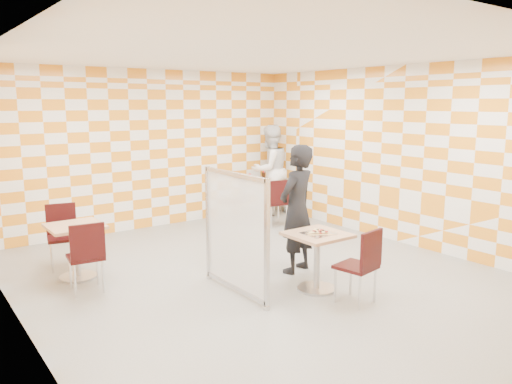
% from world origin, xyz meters
% --- Properties ---
extents(room_shell, '(7.00, 7.00, 7.00)m').
position_xyz_m(room_shell, '(0.00, 0.54, 1.50)').
color(room_shell, gray).
rests_on(room_shell, ground).
extents(main_table, '(0.70, 0.70, 0.75)m').
position_xyz_m(main_table, '(0.30, -0.85, 0.51)').
color(main_table, tan).
rests_on(main_table, ground).
extents(second_table, '(0.70, 0.70, 0.75)m').
position_xyz_m(second_table, '(2.09, 2.82, 0.51)').
color(second_table, tan).
rests_on(second_table, ground).
extents(empty_table, '(0.70, 0.70, 0.75)m').
position_xyz_m(empty_table, '(-2.05, 1.41, 0.51)').
color(empty_table, tan).
rests_on(empty_table, ground).
extents(chair_main_front, '(0.49, 0.50, 0.92)m').
position_xyz_m(chair_main_front, '(0.40, -1.53, 0.54)').
color(chair_main_front, black).
rests_on(chair_main_front, ground).
extents(chair_second_front, '(0.49, 0.50, 0.92)m').
position_xyz_m(chair_second_front, '(1.97, 2.06, 0.54)').
color(chair_second_front, black).
rests_on(chair_second_front, ground).
extents(chair_second_side, '(0.55, 0.54, 0.92)m').
position_xyz_m(chair_second_side, '(1.48, 2.73, 0.54)').
color(chair_second_side, black).
rests_on(chair_second_side, ground).
extents(chair_empty_near, '(0.47, 0.48, 0.92)m').
position_xyz_m(chair_empty_near, '(-2.12, 0.75, 0.54)').
color(chair_empty_near, black).
rests_on(chair_empty_near, ground).
extents(chair_empty_far, '(0.50, 0.51, 0.92)m').
position_xyz_m(chair_empty_far, '(-2.07, 2.04, 0.54)').
color(chair_empty_far, black).
rests_on(chair_empty_far, ground).
extents(partition, '(0.08, 1.38, 1.55)m').
position_xyz_m(partition, '(-0.61, -0.34, 0.79)').
color(partition, white).
rests_on(partition, ground).
extents(man_dark, '(0.76, 0.61, 1.81)m').
position_xyz_m(man_dark, '(0.56, -0.14, 0.91)').
color(man_dark, black).
rests_on(man_dark, ground).
extents(man_white, '(0.96, 0.76, 1.92)m').
position_xyz_m(man_white, '(2.55, 3.05, 0.96)').
color(man_white, white).
rests_on(man_white, ground).
extents(pizza_on_foil, '(0.40, 0.40, 0.04)m').
position_xyz_m(pizza_on_foil, '(0.30, -0.87, 0.77)').
color(pizza_on_foil, silver).
rests_on(pizza_on_foil, main_table).
extents(sport_bottle, '(0.06, 0.06, 0.20)m').
position_xyz_m(sport_bottle, '(1.93, 2.93, 0.84)').
color(sport_bottle, white).
rests_on(sport_bottle, second_table).
extents(soda_bottle, '(0.07, 0.07, 0.23)m').
position_xyz_m(soda_bottle, '(2.25, 2.89, 0.85)').
color(soda_bottle, black).
rests_on(soda_bottle, second_table).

